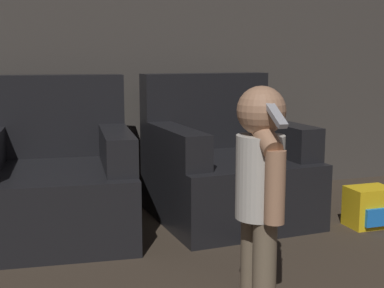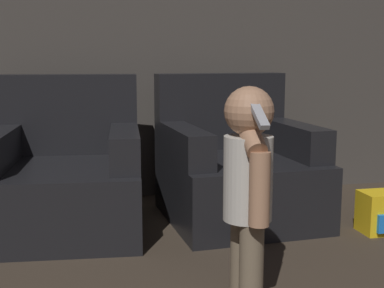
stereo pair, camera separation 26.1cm
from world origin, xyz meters
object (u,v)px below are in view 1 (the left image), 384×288
armchair_right (225,169)px  person_toddler (261,177)px  toy_backpack (369,207)px  armchair_left (54,181)px

armchair_right → person_toddler: (-0.31, -1.16, 0.22)m
person_toddler → toy_backpack: 1.32m
armchair_left → armchair_right: 1.04m
person_toddler → armchair_right: bearing=162.6°
armchair_left → toy_backpack: bearing=-9.7°
armchair_left → person_toddler: (0.74, -1.16, 0.22)m
person_toddler → armchair_left: bearing=-150.3°
armchair_left → toy_backpack: (1.78, -0.47, -0.18)m
person_toddler → toy_backpack: person_toddler is taller
armchair_right → person_toddler: size_ratio=1.08×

